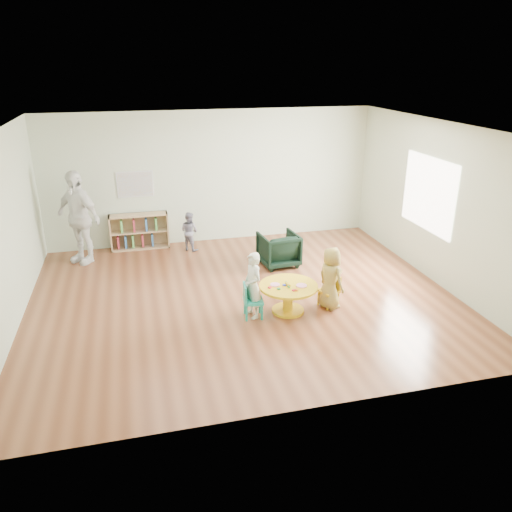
# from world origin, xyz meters

# --- Properties ---
(room) EXTENTS (7.10, 7.00, 2.80)m
(room) POSITION_xyz_m (0.01, 0.00, 1.89)
(room) COLOR brown
(room) RESTS_ON ground
(activity_table) EXTENTS (0.92, 0.92, 0.51)m
(activity_table) POSITION_xyz_m (0.58, -0.67, 0.32)
(activity_table) COLOR gold
(activity_table) RESTS_ON ground
(kid_chair_left) EXTENTS (0.33, 0.33, 0.56)m
(kid_chair_left) POSITION_xyz_m (-0.04, -0.70, 0.30)
(kid_chair_left) COLOR teal
(kid_chair_left) RESTS_ON ground
(kid_chair_right) EXTENTS (0.36, 0.36, 0.52)m
(kid_chair_right) POSITION_xyz_m (1.31, -0.62, 0.28)
(kid_chair_right) COLOR gold
(kid_chair_right) RESTS_ON ground
(bookshelf) EXTENTS (1.20, 0.30, 0.75)m
(bookshelf) POSITION_xyz_m (-1.61, 2.86, 0.37)
(bookshelf) COLOR tan
(bookshelf) RESTS_ON ground
(alphabet_poster) EXTENTS (0.74, 0.01, 0.54)m
(alphabet_poster) POSITION_xyz_m (-1.60, 2.98, 1.35)
(alphabet_poster) COLOR silver
(alphabet_poster) RESTS_ON ground
(armchair) EXTENTS (0.77, 0.78, 0.65)m
(armchair) POSITION_xyz_m (0.98, 1.23, 0.32)
(armchair) COLOR black
(armchair) RESTS_ON ground
(child_left) EXTENTS (0.35, 0.44, 1.05)m
(child_left) POSITION_xyz_m (0.00, -0.68, 0.53)
(child_left) COLOR silver
(child_left) RESTS_ON ground
(child_right) EXTENTS (0.48, 0.58, 1.02)m
(child_right) POSITION_xyz_m (1.27, -0.68, 0.51)
(child_right) COLOR yellow
(child_right) RESTS_ON ground
(toddler) EXTENTS (0.50, 0.50, 0.82)m
(toddler) POSITION_xyz_m (-0.59, 2.49, 0.41)
(toddler) COLOR #1A193F
(toddler) RESTS_ON ground
(adult_caretaker) EXTENTS (1.08, 1.06, 1.82)m
(adult_caretaker) POSITION_xyz_m (-2.72, 2.35, 0.91)
(adult_caretaker) COLOR white
(adult_caretaker) RESTS_ON ground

